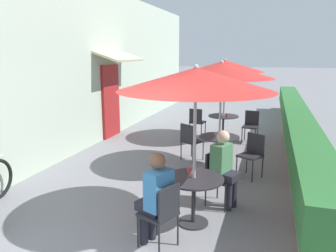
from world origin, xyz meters
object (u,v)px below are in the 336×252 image
(cafe_chair_mid_right, at_px, (252,152))
(seated_patron_near_left, at_px, (156,195))
(patio_umbrella_near, at_px, (196,79))
(cafe_chair_near_right, at_px, (218,174))
(patio_table_far, at_px, (223,122))
(patio_umbrella_far, at_px, (225,66))
(cafe_chair_near_left, at_px, (162,211))
(cafe_chair_mid_left, at_px, (190,139))
(cafe_chair_far_left, at_px, (197,120))
(coffee_cup_far, at_px, (227,115))
(seated_patron_near_right, at_px, (224,165))
(patio_table_near, at_px, (194,189))
(coffee_cup_near, at_px, (190,170))
(patio_table_mid, at_px, (219,144))
(patio_umbrella_mid, at_px, (222,70))
(cafe_chair_far_right, at_px, (251,124))

(cafe_chair_mid_right, bearing_deg, seated_patron_near_left, 99.08)
(patio_umbrella_near, height_order, cafe_chair_near_right, patio_umbrella_near)
(patio_table_far, xyz_separation_m, patio_umbrella_far, (-0.00, 0.00, 1.55))
(cafe_chair_near_left, xyz_separation_m, cafe_chair_mid_left, (-0.50, 3.49, 0.00))
(cafe_chair_far_left, relative_size, coffee_cup_far, 9.67)
(cafe_chair_near_left, distance_m, seated_patron_near_right, 1.54)
(patio_table_near, bearing_deg, cafe_chair_near_right, 72.92)
(patio_umbrella_far, bearing_deg, cafe_chair_mid_right, -70.45)
(patio_table_near, bearing_deg, patio_umbrella_far, 93.24)
(seated_patron_near_left, relative_size, cafe_chair_mid_right, 1.44)
(patio_umbrella_near, height_order, cafe_chair_mid_right, patio_umbrella_near)
(patio_table_near, distance_m, cafe_chair_near_right, 0.77)
(seated_patron_near_left, relative_size, coffee_cup_near, 13.89)
(patio_table_mid, distance_m, patio_umbrella_far, 2.88)
(patio_umbrella_mid, relative_size, patio_umbrella_far, 1.00)
(cafe_chair_mid_left, relative_size, cafe_chair_far_right, 1.00)
(cafe_chair_near_right, bearing_deg, cafe_chair_far_right, -160.93)
(patio_umbrella_mid, height_order, coffee_cup_far, patio_umbrella_mid)
(patio_table_near, bearing_deg, patio_table_far, 93.24)
(cafe_chair_mid_right, bearing_deg, patio_umbrella_near, 101.04)
(seated_patron_near_right, bearing_deg, patio_umbrella_far, -148.97)
(coffee_cup_near, height_order, patio_umbrella_mid, patio_umbrella_mid)
(cafe_chair_near_left, bearing_deg, seated_patron_near_right, 1.54)
(coffee_cup_near, bearing_deg, patio_table_near, -57.28)
(seated_patron_near_left, distance_m, patio_table_far, 5.56)
(seated_patron_near_right, relative_size, cafe_chair_far_left, 1.44)
(seated_patron_near_right, bearing_deg, cafe_chair_far_right, -159.47)
(patio_table_far, relative_size, patio_umbrella_far, 0.37)
(patio_table_mid, relative_size, coffee_cup_far, 9.44)
(coffee_cup_near, relative_size, patio_umbrella_far, 0.04)
(patio_umbrella_near, relative_size, patio_table_far, 2.69)
(patio_table_near, height_order, seated_patron_near_right, seated_patron_near_right)
(patio_umbrella_near, relative_size, patio_umbrella_mid, 1.00)
(patio_umbrella_near, relative_size, cafe_chair_near_left, 2.62)
(seated_patron_near_left, xyz_separation_m, seated_patron_near_right, (0.66, 1.38, 0.00))
(seated_patron_near_right, distance_m, coffee_cup_far, 4.08)
(patio_umbrella_mid, height_order, cafe_chair_mid_right, patio_umbrella_mid)
(seated_patron_near_left, xyz_separation_m, cafe_chair_mid_left, (-0.40, 3.45, -0.17))
(patio_umbrella_mid, relative_size, coffee_cup_far, 25.37)
(seated_patron_near_right, height_order, patio_umbrella_mid, patio_umbrella_mid)
(cafe_chair_far_right, bearing_deg, patio_table_far, 5.71)
(patio_table_near, relative_size, patio_umbrella_near, 0.37)
(cafe_chair_near_left, xyz_separation_m, cafe_chair_near_right, (0.45, 1.47, 0.00))
(patio_umbrella_far, bearing_deg, cafe_chair_far_right, -1.46)
(patio_table_mid, distance_m, cafe_chair_mid_right, 0.77)
(cafe_chair_far_left, bearing_deg, coffee_cup_far, -1.91)
(patio_table_near, height_order, cafe_chair_far_left, cafe_chair_far_left)
(patio_umbrella_far, relative_size, cafe_chair_far_left, 2.62)
(patio_umbrella_far, bearing_deg, coffee_cup_far, -46.35)
(seated_patron_near_right, distance_m, cafe_chair_mid_left, 2.33)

